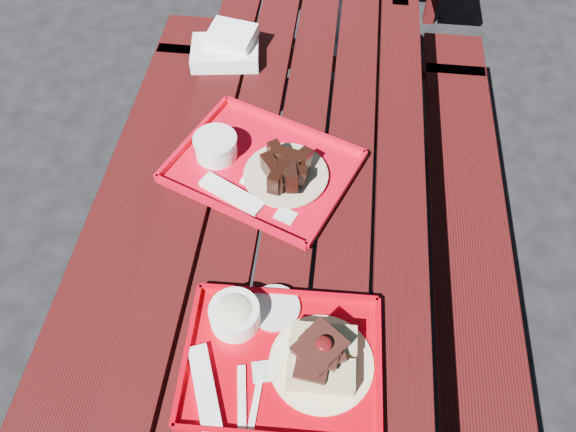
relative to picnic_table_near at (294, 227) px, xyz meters
name	(u,v)px	position (x,y,z in m)	size (l,w,h in m)	color
ground	(292,310)	(0.00, 0.00, -0.56)	(60.00, 60.00, 0.00)	black
picnic_table_near	(294,227)	(0.00, 0.00, 0.00)	(1.41, 2.40, 0.75)	#390B0B
near_tray	(283,348)	(0.03, -0.49, 0.22)	(0.46, 0.38, 0.14)	#BE000E
far_tray	(259,166)	(-0.11, 0.05, 0.21)	(0.59, 0.53, 0.08)	red
white_cloth	(227,48)	(-0.29, 0.55, 0.23)	(0.24, 0.20, 0.09)	white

